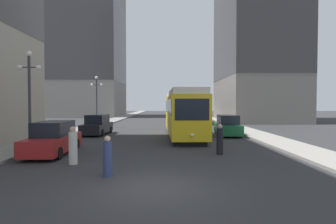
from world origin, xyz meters
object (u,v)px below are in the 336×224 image
at_px(pedestrian_crossing_near, 220,140).
at_px(lamp_post_left_near, 29,85).
at_px(transit_bus, 197,110).
at_px(streetcar, 183,112).
at_px(pedestrian_crossing_far, 107,158).
at_px(pedestrian_on_sidewalk, 73,147).
at_px(parked_car_left_near, 97,125).
at_px(lamp_post_left_far, 97,94).
at_px(parked_car_right_far, 228,126).
at_px(parked_car_left_mid, 53,139).

relative_size(pedestrian_crossing_near, lamp_post_left_near, 0.29).
bearing_deg(transit_bus, streetcar, -99.06).
xyz_separation_m(pedestrian_crossing_near, pedestrian_crossing_far, (-5.24, -4.51, -0.05)).
distance_m(pedestrian_on_sidewalk, lamp_post_left_near, 6.26).
height_order(streetcar, pedestrian_crossing_near, streetcar).
relative_size(streetcar, parked_car_left_near, 2.66).
bearing_deg(lamp_post_left_near, pedestrian_crossing_far, -45.00).
height_order(pedestrian_crossing_near, lamp_post_left_far, lamp_post_left_far).
bearing_deg(parked_car_left_near, lamp_post_left_near, -100.23).
height_order(transit_bus, pedestrian_crossing_far, transit_bus).
height_order(streetcar, parked_car_right_far, streetcar).
xyz_separation_m(streetcar, parked_car_right_far, (4.00, 0.44, -1.26)).
distance_m(transit_bus, pedestrian_crossing_far, 31.19).
bearing_deg(pedestrian_crossing_far, pedestrian_crossing_near, 56.86).
height_order(pedestrian_crossing_far, lamp_post_left_far, lamp_post_left_far).
bearing_deg(lamp_post_left_near, pedestrian_on_sidewalk, -44.34).
bearing_deg(parked_car_right_far, pedestrian_crossing_far, 63.27).
bearing_deg(parked_car_right_far, lamp_post_left_far, -27.66).
relative_size(streetcar, parked_car_right_far, 2.59).
relative_size(transit_bus, parked_car_left_mid, 2.27).
relative_size(pedestrian_on_sidewalk, lamp_post_left_far, 0.30).
distance_m(parked_car_left_near, lamp_post_left_near, 9.21).
distance_m(parked_car_left_near, lamp_post_left_far, 8.18).
xyz_separation_m(parked_car_left_near, pedestrian_crossing_near, (9.27, -9.87, -0.06)).
relative_size(parked_car_left_mid, lamp_post_left_near, 0.85).
relative_size(pedestrian_crossing_near, pedestrian_crossing_far, 1.07).
height_order(parked_car_left_near, pedestrian_on_sidewalk, parked_car_left_near).
xyz_separation_m(parked_car_left_mid, lamp_post_left_near, (-1.90, 1.19, 3.11)).
distance_m(transit_bus, parked_car_left_mid, 27.92).
height_order(parked_car_left_mid, pedestrian_on_sidewalk, parked_car_left_mid).
relative_size(parked_car_left_near, pedestrian_on_sidewalk, 2.74).
xyz_separation_m(streetcar, lamp_post_left_near, (-9.68, -7.22, 1.86)).
relative_size(streetcar, parked_car_left_mid, 2.59).
relative_size(streetcar, pedestrian_on_sidewalk, 7.28).
bearing_deg(streetcar, pedestrian_on_sidewalk, -119.42).
bearing_deg(pedestrian_on_sidewalk, pedestrian_crossing_near, -38.33).
bearing_deg(pedestrian_crossing_far, parked_car_left_near, 121.78).
xyz_separation_m(parked_car_left_near, lamp_post_left_near, (-1.90, -8.45, 3.11)).
xyz_separation_m(parked_car_left_mid, parked_car_right_far, (11.78, 8.86, -0.00)).
bearing_deg(lamp_post_left_far, parked_car_right_far, -30.59).
distance_m(parked_car_right_far, pedestrian_crossing_far, 15.65).
distance_m(streetcar, pedestrian_on_sidewalk, 12.51).
bearing_deg(pedestrian_on_sidewalk, parked_car_left_near, 42.85).
xyz_separation_m(transit_bus, lamp_post_left_far, (-12.93, -8.68, 2.07)).
xyz_separation_m(pedestrian_on_sidewalk, lamp_post_left_far, (-3.88, 19.54, 3.19)).
bearing_deg(transit_bus, pedestrian_crossing_near, -92.24).
relative_size(transit_bus, lamp_post_left_near, 1.92).
bearing_deg(transit_bus, parked_car_left_mid, -111.65).
height_order(streetcar, pedestrian_crossing_far, streetcar).
bearing_deg(transit_bus, pedestrian_on_sidewalk, -106.14).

